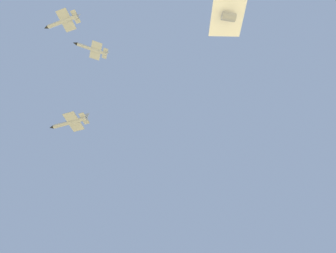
% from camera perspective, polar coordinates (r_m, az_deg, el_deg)
% --- Properties ---
extents(chase_jet_left_wing, '(15.30, 8.56, 4.00)m').
position_cam_1_polar(chase_jet_left_wing, '(115.61, -17.50, 17.08)').
color(chase_jet_left_wing, '#999EA3').
extents(chase_jet_right_wing, '(14.68, 10.00, 4.00)m').
position_cam_1_polar(chase_jet_right_wing, '(92.93, -22.21, 0.89)').
color(chase_jet_right_wing, '#999EA3').
extents(chase_jet_trailing, '(14.61, 10.14, 4.00)m').
position_cam_1_polar(chase_jet_trailing, '(109.30, -23.67, 21.83)').
color(chase_jet_trailing, '#999EA3').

